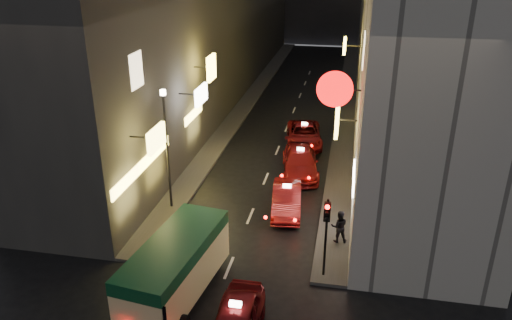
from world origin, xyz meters
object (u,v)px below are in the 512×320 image
Objects in this scene: traffic_light at (327,223)px; lamp_post at (167,142)px; taxi_near at (236,320)px; minibus at (176,263)px.

lamp_post is at bearing 151.09° from traffic_light.
lamp_post is at bearing 122.69° from taxi_near.
minibus is at bearing -158.10° from traffic_light.
taxi_near is 1.47× the size of traffic_light.
lamp_post is (-8.20, 4.53, 1.04)m from traffic_light.
minibus is 1.74× the size of traffic_light.
minibus is 6.02m from traffic_light.
lamp_post reaches higher than minibus.
minibus reaches higher than taxi_near.
taxi_near is 10.50m from lamp_post.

